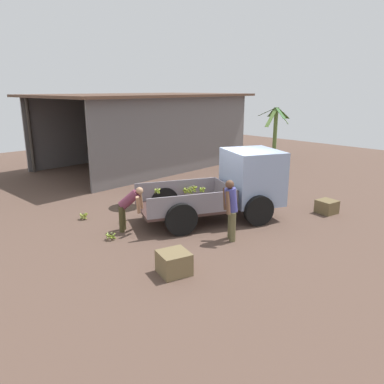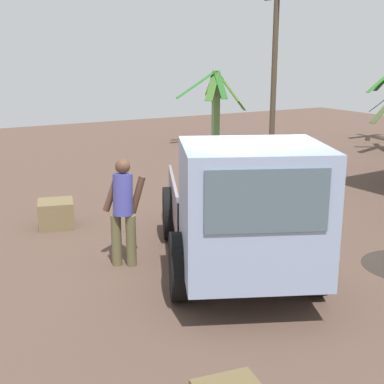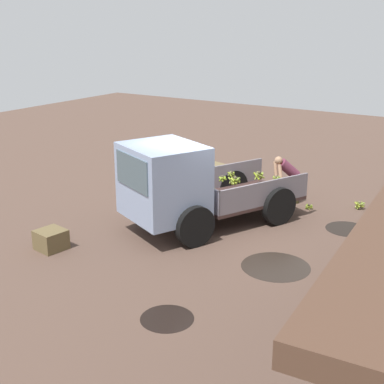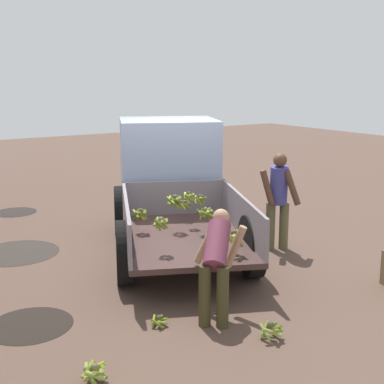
{
  "view_description": "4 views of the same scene",
  "coord_description": "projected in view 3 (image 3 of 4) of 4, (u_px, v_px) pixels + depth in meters",
  "views": [
    {
      "loc": [
        -8.39,
        -7.75,
        3.99
      ],
      "look_at": [
        -0.96,
        0.23,
        0.97
      ],
      "focal_mm": 35.0,
      "sensor_mm": 36.0,
      "label": 1
    },
    {
      "loc": [
        6.21,
        -4.4,
        3.25
      ],
      "look_at": [
        -0.41,
        -0.7,
        1.24
      ],
      "focal_mm": 50.0,
      "sensor_mm": 36.0,
      "label": 2
    },
    {
      "loc": [
        10.27,
        6.18,
        4.77
      ],
      "look_at": [
        0.5,
        -0.07,
        1.01
      ],
      "focal_mm": 50.0,
      "sensor_mm": 36.0,
      "label": 3
    },
    {
      "loc": [
        -7.73,
        4.49,
        2.92
      ],
      "look_at": [
        -0.57,
        -0.14,
        1.07
      ],
      "focal_mm": 50.0,
      "sensor_mm": 36.0,
      "label": 4
    }
  ],
  "objects": [
    {
      "name": "ground",
      "position": [
        206.0,
        227.0,
        12.87
      ],
      "size": [
        36.0,
        36.0,
        0.0
      ],
      "primitive_type": "plane",
      "color": "brown"
    },
    {
      "name": "mud_patch_0",
      "position": [
        347.0,
        229.0,
        12.75
      ],
      "size": [
        1.02,
        1.02,
        0.01
      ],
      "primitive_type": "cylinder",
      "color": "black",
      "rests_on": "ground"
    },
    {
      "name": "mud_patch_1",
      "position": [
        276.0,
        266.0,
        10.81
      ],
      "size": [
        1.4,
        1.4,
        0.01
      ],
      "primitive_type": "cylinder",
      "color": "#2C231D",
      "rests_on": "ground"
    },
    {
      "name": "mud_patch_2",
      "position": [
        167.0,
        318.0,
        8.93
      ],
      "size": [
        0.91,
        0.91,
        0.01
      ],
      "primitive_type": "cylinder",
      "color": "black",
      "rests_on": "ground"
    },
    {
      "name": "cargo_truck",
      "position": [
        179.0,
        186.0,
        12.29
      ],
      "size": [
        4.74,
        3.43,
        2.13
      ],
      "rotation": [
        0.0,
        0.0,
        -0.42
      ],
      "color": "#402A27",
      "rests_on": "ground"
    },
    {
      "name": "person_foreground_visitor",
      "position": [
        181.0,
        170.0,
        14.27
      ],
      "size": [
        0.6,
        0.62,
        1.68
      ],
      "rotation": [
        0.0,
        0.0,
        2.54
      ],
      "color": "brown",
      "rests_on": "ground"
    },
    {
      "name": "person_worker_loading",
      "position": [
        289.0,
        175.0,
        14.37
      ],
      "size": [
        0.83,
        0.81,
        1.31
      ],
      "rotation": [
        0.0,
        0.0,
        -0.77
      ],
      "color": "#3B361C",
      "rests_on": "ground"
    },
    {
      "name": "banana_bunch_on_ground_0",
      "position": [
        360.0,
        205.0,
        14.06
      ],
      "size": [
        0.27,
        0.27,
        0.21
      ],
      "color": "brown",
      "rests_on": "ground"
    },
    {
      "name": "banana_bunch_on_ground_1",
      "position": [
        309.0,
        206.0,
        14.07
      ],
      "size": [
        0.22,
        0.21,
        0.14
      ],
      "color": "#3F3929",
      "rests_on": "ground"
    },
    {
      "name": "banana_bunch_on_ground_2",
      "position": [
        291.0,
        190.0,
        15.3
      ],
      "size": [
        0.28,
        0.29,
        0.21
      ],
      "color": "#47402E",
      "rests_on": "ground"
    },
    {
      "name": "wooden_crate_0",
      "position": [
        211.0,
        172.0,
        16.6
      ],
      "size": [
        0.8,
        0.8,
        0.51
      ],
      "primitive_type": "cube",
      "rotation": [
        0.0,
        0.0,
        2.88
      ],
      "color": "brown",
      "rests_on": "ground"
    },
    {
      "name": "wooden_crate_1",
      "position": [
        51.0,
        240.0,
        11.58
      ],
      "size": [
        0.66,
        0.66,
        0.43
      ],
      "primitive_type": "cube",
      "rotation": [
        0.0,
        0.0,
        1.42
      ],
      "color": "brown",
      "rests_on": "ground"
    }
  ]
}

